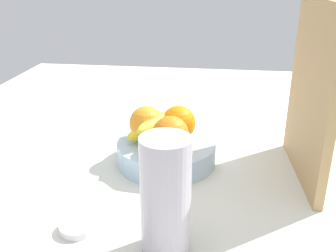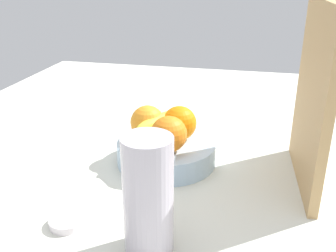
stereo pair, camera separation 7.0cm
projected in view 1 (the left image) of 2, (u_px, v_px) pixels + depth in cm
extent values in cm
cube|color=beige|center=(165.00, 173.00, 86.87)|extent=(180.00, 140.00, 3.00)
cylinder|color=#ABC9E0|center=(168.00, 153.00, 87.40)|extent=(22.04, 22.04, 4.94)
sphere|color=orange|center=(170.00, 134.00, 81.21)|extent=(7.73, 7.73, 7.73)
sphere|color=orange|center=(178.00, 123.00, 87.03)|extent=(7.73, 7.73, 7.73)
sphere|color=orange|center=(147.00, 123.00, 86.84)|extent=(7.73, 7.73, 7.73)
ellipsoid|color=yellow|center=(161.00, 129.00, 88.39)|extent=(14.06, 15.54, 4.00)
ellipsoid|color=yellow|center=(164.00, 121.00, 87.13)|extent=(16.52, 12.43, 4.00)
cube|color=tan|center=(312.00, 94.00, 76.74)|extent=(28.06, 3.30, 36.00)
cylinder|color=#B8B0BE|center=(166.00, 197.00, 57.82)|extent=(7.66, 7.66, 19.19)
cylinder|color=silver|center=(78.00, 227.00, 65.46)|extent=(6.13, 6.13, 1.33)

